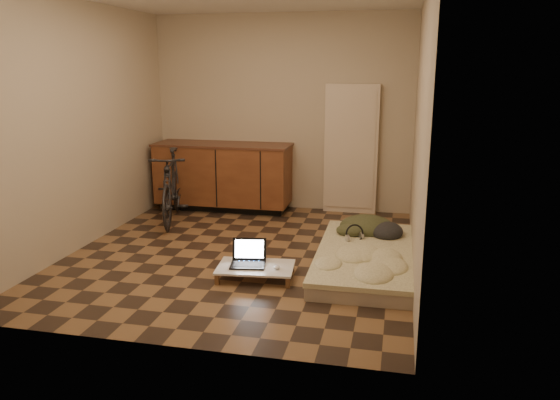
% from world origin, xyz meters
% --- Properties ---
extents(room_shell, '(3.50, 4.00, 2.60)m').
position_xyz_m(room_shell, '(0.00, 0.00, 1.30)').
color(room_shell, brown).
rests_on(room_shell, ground).
extents(cabinets, '(1.84, 0.62, 0.91)m').
position_xyz_m(cabinets, '(-0.75, 1.70, 0.47)').
color(cabinets, black).
rests_on(cabinets, ground).
extents(appliance_panel, '(0.70, 0.10, 1.70)m').
position_xyz_m(appliance_panel, '(0.95, 1.94, 0.85)').
color(appliance_panel, beige).
rests_on(appliance_panel, ground).
extents(bicycle, '(0.85, 1.61, 1.00)m').
position_xyz_m(bicycle, '(-1.20, 1.00, 0.50)').
color(bicycle, black).
rests_on(bicycle, ground).
extents(futon, '(0.95, 1.95, 0.17)m').
position_xyz_m(futon, '(1.30, -0.09, 0.08)').
color(futon, tan).
rests_on(futon, ground).
extents(clothing_pile, '(0.63, 0.53, 0.25)m').
position_xyz_m(clothing_pile, '(1.32, 0.53, 0.29)').
color(clothing_pile, '#353A21').
rests_on(clothing_pile, futon).
extents(headphones, '(0.29, 0.29, 0.15)m').
position_xyz_m(headphones, '(1.17, 0.21, 0.24)').
color(headphones, black).
rests_on(headphones, futon).
extents(lap_desk, '(0.75, 0.52, 0.12)m').
position_xyz_m(lap_desk, '(0.32, -0.63, 0.10)').
color(lap_desk, brown).
rests_on(lap_desk, ground).
extents(laptop, '(0.36, 0.34, 0.22)m').
position_xyz_m(laptop, '(0.24, -0.59, 0.17)').
color(laptop, black).
rests_on(laptop, lap_desk).
extents(mouse, '(0.09, 0.11, 0.03)m').
position_xyz_m(mouse, '(0.53, -0.66, 0.13)').
color(mouse, silver).
rests_on(mouse, lap_desk).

